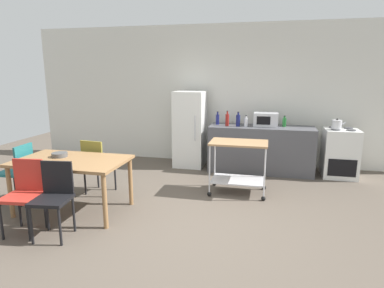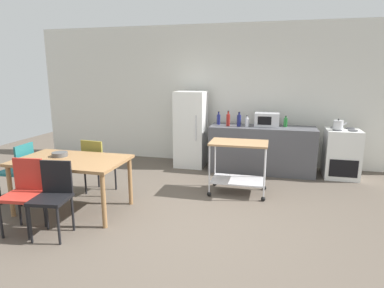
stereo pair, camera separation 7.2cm
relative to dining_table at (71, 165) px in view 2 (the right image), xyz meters
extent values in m
plane|color=brown|center=(1.59, -0.07, -0.67)|extent=(12.00, 12.00, 0.00)
cube|color=silver|center=(1.59, 3.13, 0.78)|extent=(8.40, 0.12, 2.90)
cube|color=#4C4C51|center=(2.49, 2.53, -0.22)|extent=(2.00, 0.64, 0.90)
cube|color=olive|center=(0.00, 0.00, 0.06)|extent=(1.50, 0.90, 0.04)
cylinder|color=olive|center=(-0.69, -0.39, -0.32)|extent=(0.06, 0.06, 0.71)
cylinder|color=olive|center=(0.69, -0.39, -0.32)|extent=(0.06, 0.06, 0.71)
cylinder|color=olive|center=(-0.69, 0.39, -0.32)|extent=(0.06, 0.06, 0.71)
cylinder|color=olive|center=(0.69, 0.39, -0.32)|extent=(0.06, 0.06, 0.71)
cube|color=olive|center=(0.00, 0.75, -0.20)|extent=(0.44, 0.44, 0.04)
cube|color=olive|center=(-0.02, 0.57, 0.02)|extent=(0.38, 0.07, 0.40)
cylinder|color=black|center=(0.19, 0.90, -0.45)|extent=(0.03, 0.03, 0.45)
cylinder|color=black|center=(-0.15, 0.94, -0.45)|extent=(0.03, 0.03, 0.45)
cylinder|color=black|center=(0.15, 0.56, -0.45)|extent=(0.03, 0.03, 0.45)
cylinder|color=black|center=(-0.19, 0.60, -0.45)|extent=(0.03, 0.03, 0.45)
cube|color=#B72D23|center=(-0.20, -0.74, -0.20)|extent=(0.44, 0.44, 0.04)
cube|color=#B72D23|center=(-0.22, -0.56, 0.02)|extent=(0.38, 0.07, 0.40)
cylinder|color=black|center=(-0.35, -0.93, -0.45)|extent=(0.03, 0.03, 0.45)
cylinder|color=black|center=(-0.01, -0.89, -0.45)|extent=(0.03, 0.03, 0.45)
cylinder|color=black|center=(-0.39, -0.59, -0.45)|extent=(0.03, 0.03, 0.45)
cylinder|color=black|center=(-0.05, -0.55, -0.45)|extent=(0.03, 0.03, 0.45)
cube|color=#1E666B|center=(-1.02, 0.09, -0.20)|extent=(0.42, 0.42, 0.04)
cube|color=#1E666B|center=(-0.84, 0.10, 0.02)|extent=(0.05, 0.38, 0.40)
cylinder|color=black|center=(-1.20, 0.25, -0.45)|extent=(0.03, 0.03, 0.45)
cylinder|color=black|center=(-0.86, 0.27, -0.45)|extent=(0.03, 0.03, 0.45)
cylinder|color=black|center=(-0.84, -0.07, -0.45)|extent=(0.03, 0.03, 0.45)
cube|color=black|center=(0.21, -0.75, -0.20)|extent=(0.45, 0.45, 0.04)
cube|color=black|center=(0.18, -0.57, 0.02)|extent=(0.38, 0.08, 0.40)
cylinder|color=black|center=(0.06, -0.94, -0.45)|extent=(0.03, 0.03, 0.45)
cylinder|color=black|center=(0.40, -0.89, -0.45)|extent=(0.03, 0.03, 0.45)
cylinder|color=black|center=(0.02, -0.60, -0.45)|extent=(0.03, 0.03, 0.45)
cylinder|color=black|center=(0.35, -0.56, -0.45)|extent=(0.03, 0.03, 0.45)
cube|color=white|center=(3.94, 2.55, -0.22)|extent=(0.60, 0.60, 0.90)
cube|color=black|center=(3.94, 2.24, -0.42)|extent=(0.48, 0.01, 0.32)
cylinder|color=#47474C|center=(3.81, 2.43, 0.24)|extent=(0.16, 0.16, 0.02)
cylinder|color=#47474C|center=(4.07, 2.43, 0.24)|extent=(0.16, 0.16, 0.02)
cylinder|color=#47474C|center=(3.81, 2.67, 0.24)|extent=(0.16, 0.16, 0.02)
cylinder|color=#47474C|center=(4.07, 2.67, 0.24)|extent=(0.16, 0.16, 0.02)
cube|color=white|center=(1.04, 2.63, 0.10)|extent=(0.60, 0.60, 1.55)
cylinder|color=silver|center=(1.22, 2.31, 0.18)|extent=(0.02, 0.02, 0.50)
cube|color=#A37A51|center=(2.18, 1.23, 0.16)|extent=(0.90, 0.56, 0.03)
cube|color=silver|center=(2.18, 1.23, -0.45)|extent=(0.83, 0.52, 0.02)
cylinder|color=silver|center=(1.76, 0.98, -0.22)|extent=(0.02, 0.02, 0.76)
sphere|color=black|center=(1.76, 0.98, -0.64)|extent=(0.07, 0.07, 0.07)
cylinder|color=silver|center=(2.60, 0.98, -0.22)|extent=(0.02, 0.02, 0.76)
sphere|color=black|center=(2.60, 0.98, -0.64)|extent=(0.07, 0.07, 0.07)
cylinder|color=silver|center=(1.76, 1.48, -0.22)|extent=(0.02, 0.02, 0.76)
sphere|color=black|center=(1.76, 1.48, -0.64)|extent=(0.07, 0.07, 0.07)
cylinder|color=silver|center=(2.60, 1.48, -0.22)|extent=(0.02, 0.02, 0.76)
sphere|color=black|center=(2.60, 1.48, -0.64)|extent=(0.07, 0.07, 0.07)
cylinder|color=navy|center=(1.62, 2.59, 0.33)|extent=(0.07, 0.07, 0.20)
cylinder|color=navy|center=(1.62, 2.59, 0.45)|extent=(0.03, 0.03, 0.05)
cylinder|color=black|center=(1.62, 2.59, 0.49)|extent=(0.03, 0.03, 0.01)
cylinder|color=maroon|center=(1.83, 2.47, 0.34)|extent=(0.07, 0.07, 0.23)
cylinder|color=maroon|center=(1.83, 2.47, 0.48)|extent=(0.03, 0.03, 0.06)
cylinder|color=black|center=(1.83, 2.47, 0.52)|extent=(0.04, 0.04, 0.01)
cylinder|color=navy|center=(2.05, 2.44, 0.34)|extent=(0.08, 0.08, 0.22)
cylinder|color=navy|center=(2.05, 2.44, 0.48)|extent=(0.04, 0.04, 0.05)
cylinder|color=black|center=(2.05, 2.44, 0.51)|extent=(0.04, 0.04, 0.01)
cylinder|color=silver|center=(2.20, 2.45, 0.31)|extent=(0.07, 0.07, 0.17)
cylinder|color=silver|center=(2.20, 2.45, 0.42)|extent=(0.03, 0.03, 0.04)
cylinder|color=black|center=(2.20, 2.45, 0.44)|extent=(0.04, 0.04, 0.01)
cube|color=silver|center=(2.57, 2.61, 0.36)|extent=(0.46, 0.34, 0.26)
cube|color=black|center=(2.53, 2.44, 0.36)|extent=(0.25, 0.01, 0.16)
cylinder|color=#1E6628|center=(2.92, 2.62, 0.31)|extent=(0.07, 0.07, 0.16)
cylinder|color=#1E6628|center=(2.92, 2.62, 0.41)|extent=(0.03, 0.03, 0.04)
cylinder|color=black|center=(2.92, 2.62, 0.43)|extent=(0.04, 0.04, 0.01)
cylinder|color=#4C4C4C|center=(-0.24, 0.09, 0.11)|extent=(0.22, 0.22, 0.06)
cylinder|color=silver|center=(3.82, 2.45, 0.33)|extent=(0.17, 0.17, 0.16)
sphere|color=black|center=(3.82, 2.45, 0.42)|extent=(0.03, 0.03, 0.03)
cylinder|color=silver|center=(3.94, 2.45, 0.35)|extent=(0.08, 0.02, 0.07)
camera|label=1|loc=(2.61, -3.82, 1.24)|focal=30.46mm
camera|label=2|loc=(2.68, -3.80, 1.24)|focal=30.46mm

